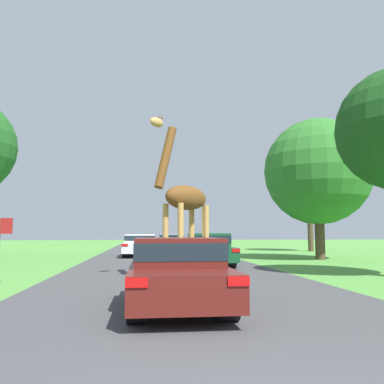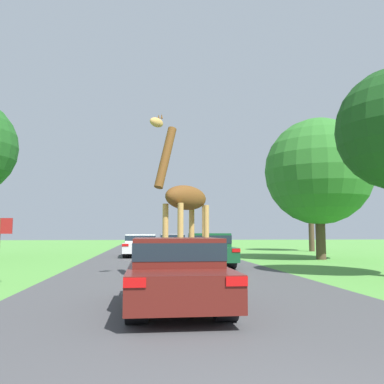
# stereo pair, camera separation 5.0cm
# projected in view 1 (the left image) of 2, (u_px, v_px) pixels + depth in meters

# --- Properties ---
(road) EXTENTS (8.15, 120.00, 0.00)m
(road) POSITION_uv_depth(u_px,v_px,m) (158.00, 251.00, 31.52)
(road) COLOR #424244
(road) RESTS_ON ground
(giraffe_near_road) EXTENTS (2.31, 2.35, 5.22)m
(giraffe_near_road) POSITION_uv_depth(u_px,v_px,m) (184.00, 202.00, 13.64)
(giraffe_near_road) COLOR tan
(giraffe_near_road) RESTS_ON ground
(car_lead_maroon) EXTENTS (1.81, 4.01, 1.35)m
(car_lead_maroon) POSITION_uv_depth(u_px,v_px,m) (177.00, 271.00, 7.82)
(car_lead_maroon) COLOR #561914
(car_lead_maroon) RESTS_ON ground
(car_queue_right) EXTENTS (1.97, 4.53, 1.35)m
(car_queue_right) POSITION_uv_depth(u_px,v_px,m) (140.00, 245.00, 24.87)
(car_queue_right) COLOR silver
(car_queue_right) RESTS_ON ground
(car_queue_left) EXTENTS (1.80, 4.33, 1.42)m
(car_queue_left) POSITION_uv_depth(u_px,v_px,m) (208.00, 249.00, 17.73)
(car_queue_left) COLOR #144C28
(car_queue_left) RESTS_ON ground
(car_far_ahead) EXTENTS (1.88, 4.17, 1.35)m
(car_far_ahead) POSITION_uv_depth(u_px,v_px,m) (171.00, 243.00, 29.44)
(car_far_ahead) COLOR gray
(car_far_ahead) RESTS_ON ground
(tree_left_edge) EXTENTS (5.86, 5.86, 7.74)m
(tree_left_edge) POSITION_uv_depth(u_px,v_px,m) (318.00, 172.00, 22.40)
(tree_left_edge) COLOR #4C3828
(tree_left_edge) RESTS_ON ground
(tree_right_cluster) EXTENTS (3.98, 3.98, 7.69)m
(tree_right_cluster) POSITION_uv_depth(u_px,v_px,m) (309.00, 179.00, 32.15)
(tree_right_cluster) COLOR #4C3828
(tree_right_cluster) RESTS_ON ground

